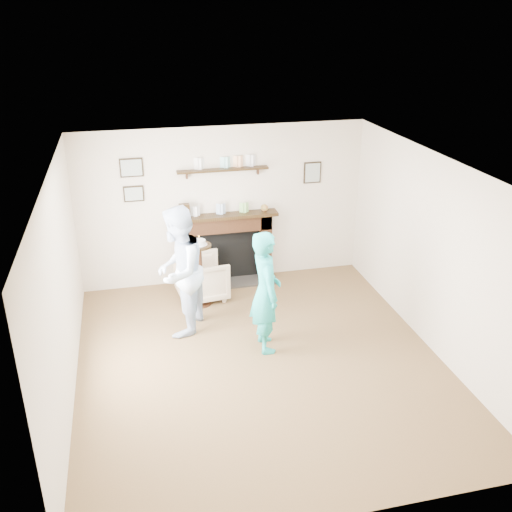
% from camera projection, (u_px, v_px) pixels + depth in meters
% --- Properties ---
extents(ground, '(5.00, 5.00, 0.00)m').
position_uv_depth(ground, '(260.00, 361.00, 7.21)').
color(ground, brown).
rests_on(ground, ground).
extents(room_shell, '(4.54, 5.02, 2.52)m').
position_uv_depth(room_shell, '(248.00, 222.00, 7.17)').
color(room_shell, beige).
rests_on(room_shell, ground).
extents(armchair, '(0.80, 0.79, 0.66)m').
position_uv_depth(armchair, '(203.00, 297.00, 8.80)').
color(armchair, '#C0A88F').
rests_on(armchair, ground).
extents(man, '(0.97, 1.07, 1.79)m').
position_uv_depth(man, '(182.00, 330.00, 7.90)').
color(man, silver).
rests_on(man, ground).
extents(woman, '(0.39, 0.59, 1.62)m').
position_uv_depth(woman, '(265.00, 346.00, 7.52)').
color(woman, teal).
rests_on(woman, ground).
extents(pedestal_table, '(0.35, 0.35, 1.11)m').
position_uv_depth(pedestal_table, '(200.00, 263.00, 8.32)').
color(pedestal_table, black).
rests_on(pedestal_table, ground).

